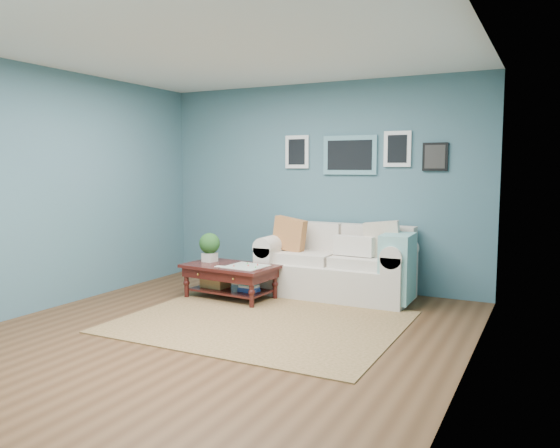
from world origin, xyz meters
The scene contains 4 objects.
room_shell centered at (0.01, 0.06, 1.36)m, with size 5.00×5.02×2.70m.
area_rug centered at (0.17, 0.57, 0.01)m, with size 2.79×2.23×0.01m, color brown.
loveseat centered at (0.52, 2.03, 0.40)m, with size 1.91×0.87×0.98m.
coffee_table centered at (-0.72, 1.31, 0.35)m, with size 1.16×0.73×0.78m.
Camera 1 is at (2.82, -4.25, 1.60)m, focal length 35.00 mm.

